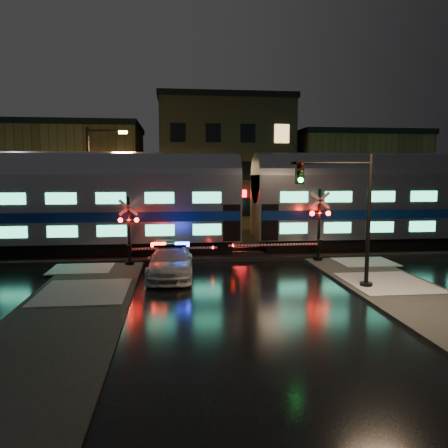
{
  "coord_description": "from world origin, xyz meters",
  "views": [
    {
      "loc": [
        -2.78,
        -20.83,
        4.89
      ],
      "look_at": [
        -0.12,
        2.5,
        2.2
      ],
      "focal_mm": 35.0,
      "sensor_mm": 36.0,
      "label": 1
    }
  ],
  "objects_px": {
    "crossing_signal_left": "(136,238)",
    "streetlight": "(93,179)",
    "crossing_signal_right": "(313,233)",
    "police_car": "(171,261)",
    "traffic_light": "(348,219)"
  },
  "relations": [
    {
      "from": "crossing_signal_left",
      "to": "streetlight",
      "type": "bearing_deg",
      "value": 116.13
    },
    {
      "from": "crossing_signal_right",
      "to": "police_car",
      "type": "bearing_deg",
      "value": -162.07
    },
    {
      "from": "police_car",
      "to": "crossing_signal_right",
      "type": "height_order",
      "value": "crossing_signal_right"
    },
    {
      "from": "police_car",
      "to": "streetlight",
      "type": "distance_m",
      "value": 11.21
    },
    {
      "from": "police_car",
      "to": "traffic_light",
      "type": "distance_m",
      "value": 8.42
    },
    {
      "from": "crossing_signal_right",
      "to": "traffic_light",
      "type": "distance_m",
      "value": 5.95
    },
    {
      "from": "crossing_signal_left",
      "to": "traffic_light",
      "type": "bearing_deg",
      "value": -32.0
    },
    {
      "from": "crossing_signal_right",
      "to": "crossing_signal_left",
      "type": "xyz_separation_m",
      "value": [
        -9.62,
        -0.01,
        -0.16
      ]
    },
    {
      "from": "police_car",
      "to": "crossing_signal_left",
      "type": "relative_size",
      "value": 0.99
    },
    {
      "from": "crossing_signal_right",
      "to": "crossing_signal_left",
      "type": "height_order",
      "value": "crossing_signal_right"
    },
    {
      "from": "streetlight",
      "to": "police_car",
      "type": "bearing_deg",
      "value": -61.03
    },
    {
      "from": "police_car",
      "to": "crossing_signal_right",
      "type": "distance_m",
      "value": 8.25
    },
    {
      "from": "crossing_signal_right",
      "to": "streetlight",
      "type": "relative_size",
      "value": 0.73
    },
    {
      "from": "police_car",
      "to": "crossing_signal_left",
      "type": "xyz_separation_m",
      "value": [
        -1.81,
        2.52,
        0.78
      ]
    },
    {
      "from": "streetlight",
      "to": "traffic_light",
      "type": "bearing_deg",
      "value": -44.89
    }
  ]
}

